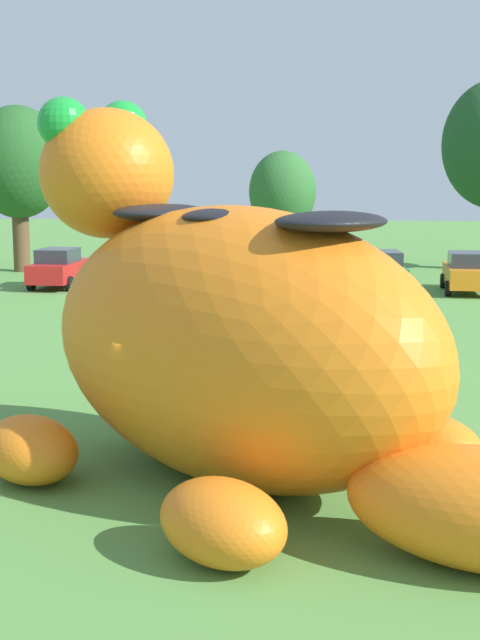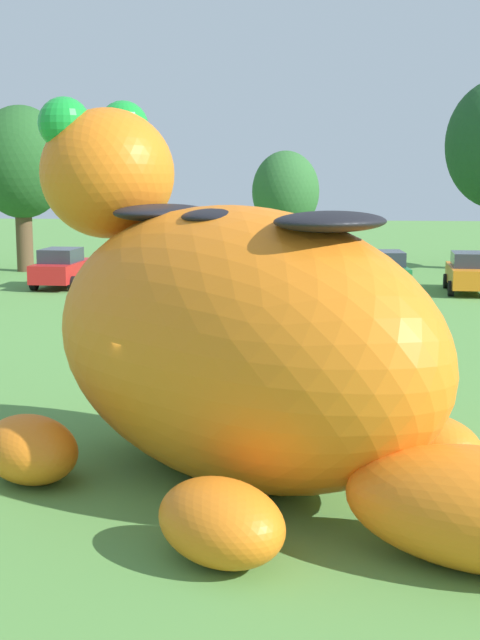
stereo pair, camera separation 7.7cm
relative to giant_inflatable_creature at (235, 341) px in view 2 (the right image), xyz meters
The scene contains 12 objects.
ground_plane 2.40m from the giant_inflatable_creature, behind, with size 160.00×160.00×0.00m, color #568E42.
giant_inflatable_creature is the anchor object (origin of this frame).
car_red 26.19m from the giant_inflatable_creature, 113.06° to the left, with size 2.06×4.16×1.72m.
car_yellow 26.23m from the giant_inflatable_creature, 105.25° to the left, with size 1.99×4.12×1.72m.
car_white 24.10m from the giant_inflatable_creature, 98.02° to the left, with size 1.97×4.12×1.72m.
car_silver 24.16m from the giant_inflatable_creature, 89.37° to the left, with size 2.19×4.22×1.72m.
car_green 24.51m from the giant_inflatable_creature, 80.88° to the left, with size 2.19×4.22×1.72m.
car_orange 25.11m from the giant_inflatable_creature, 72.75° to the left, with size 2.10×4.18×1.72m.
tree_left 33.32m from the giant_inflatable_creature, 114.98° to the left, with size 4.71×4.71×8.35m.
tree_mid_left 31.92m from the giant_inflatable_creature, 91.35° to the left, with size 3.45×3.45×6.12m.
spectator_near_inflatable 18.03m from the giant_inflatable_creature, 81.84° to the left, with size 0.38×0.26×1.71m.
spectator_mid_field 18.09m from the giant_inflatable_creature, 87.83° to the left, with size 0.38×0.26×1.71m.
Camera 2 is at (2.02, -14.07, 5.07)m, focal length 49.93 mm.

